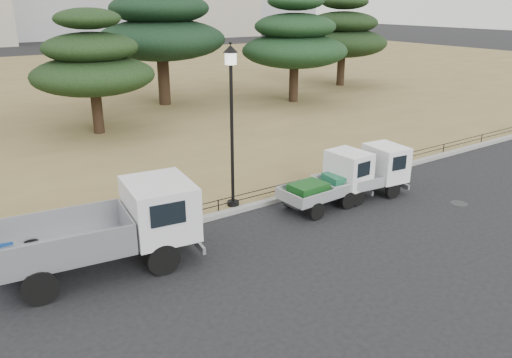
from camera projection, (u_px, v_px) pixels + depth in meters
ground at (293, 238)px, 15.06m from camera, size 220.00×220.00×0.00m
lawn at (48, 91)px, 38.76m from camera, size 120.00×56.00×0.15m
curb at (246, 208)px, 17.05m from camera, size 120.00×0.25×0.16m
truck_large at (110, 226)px, 12.97m from camera, size 5.29×2.61×2.22m
truck_kei_front at (332, 181)px, 17.25m from camera, size 3.40×1.59×1.77m
truck_kei_rear at (367, 173)px, 18.02m from camera, size 3.53×1.80×1.78m
street_lamp at (231, 101)px, 15.86m from camera, size 0.48×0.48×5.33m
pipe_fence at (244, 197)px, 17.04m from camera, size 38.00×0.04×0.40m
manhole at (459, 203)px, 17.59m from camera, size 0.60×0.60×0.01m
pine_center_left at (92, 63)px, 25.11m from camera, size 6.18×6.18×6.28m
pine_center_right at (160, 26)px, 31.83m from camera, size 8.25×8.25×8.75m
pine_east_near at (295, 40)px, 33.11m from camera, size 7.06×7.06×7.13m
pine_east_far at (343, 34)px, 39.62m from camera, size 7.04×7.04×7.07m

